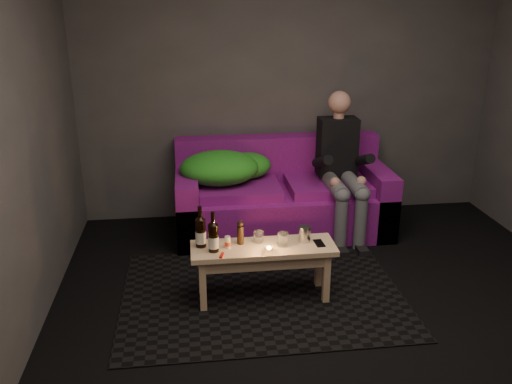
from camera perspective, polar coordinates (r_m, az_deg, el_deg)
floor at (r=3.67m, az=9.76°, el=-15.12°), size 4.50×4.50×0.00m
room at (r=3.49m, az=9.13°, el=12.35°), size 4.50×4.50×4.50m
rug at (r=4.10m, az=0.65°, el=-10.64°), size 2.06×1.50×0.01m
sofa at (r=5.07m, az=2.72°, el=-0.70°), size 1.94×0.87×0.84m
green_blanket at (r=4.90m, az=-3.40°, el=2.57°), size 0.85×0.58×0.29m
person at (r=4.92m, az=8.96°, el=2.96°), size 0.35×0.81×1.30m
coffee_table at (r=3.89m, az=0.77°, el=-6.69°), size 1.03×0.33×0.42m
beer_bottle_a at (r=3.82m, az=-5.85°, el=-4.19°), size 0.08×0.08×0.30m
beer_bottle_b at (r=3.75m, az=-4.51°, el=-4.74°), size 0.07×0.07×0.29m
salt_shaker at (r=3.82m, az=-3.01°, el=-5.27°), size 0.05×0.05×0.09m
pepper_mill at (r=3.86m, az=-1.65°, el=-4.56°), size 0.06×0.06×0.13m
tumbler_back at (r=3.89m, az=0.27°, el=-4.75°), size 0.09×0.09×0.08m
tealight at (r=3.75m, az=1.38°, el=-6.07°), size 0.06×0.06×0.04m
tumbler_front at (r=3.84m, az=2.84°, el=-5.02°), size 0.10×0.10×0.10m
steel_cup at (r=3.92m, az=5.14°, el=-4.42°), size 0.10×0.10×0.12m
smartphone at (r=3.91m, az=6.67°, el=-5.38°), size 0.07×0.13×0.01m
red_lighter at (r=3.72m, az=-3.63°, el=-6.67°), size 0.04×0.07×0.01m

